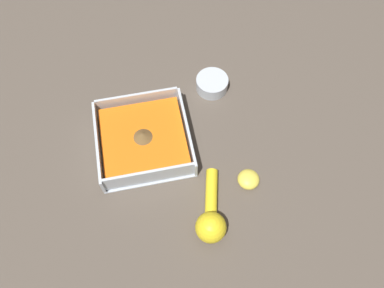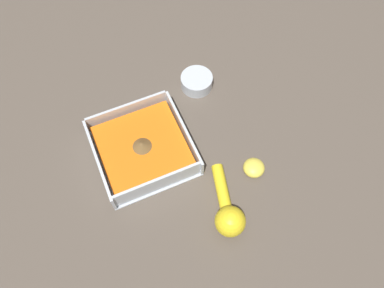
{
  "view_description": "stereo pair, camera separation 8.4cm",
  "coord_description": "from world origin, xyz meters",
  "px_view_note": "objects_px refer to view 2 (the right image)",
  "views": [
    {
      "loc": [
        -0.42,
        0.02,
        0.77
      ],
      "look_at": [
        -0.03,
        -0.06,
        0.03
      ],
      "focal_mm": 35.0,
      "sensor_mm": 36.0,
      "label": 1
    },
    {
      "loc": [
        -0.4,
        0.1,
        0.77
      ],
      "look_at": [
        -0.03,
        -0.06,
        0.03
      ],
      "focal_mm": 35.0,
      "sensor_mm": 36.0,
      "label": 2
    }
  ],
  "objects_px": {
    "square_dish": "(142,148)",
    "lemon_squeezer": "(228,214)",
    "spice_bowl": "(197,82)",
    "lemon_half": "(254,168)"
  },
  "relations": [
    {
      "from": "square_dish",
      "to": "lemon_squeezer",
      "type": "xyz_separation_m",
      "value": [
        -0.22,
        -0.11,
        0.01
      ]
    },
    {
      "from": "lemon_squeezer",
      "to": "lemon_half",
      "type": "distance_m",
      "value": 0.13
    },
    {
      "from": "square_dish",
      "to": "lemon_half",
      "type": "xyz_separation_m",
      "value": [
        -0.14,
        -0.21,
        -0.01
      ]
    },
    {
      "from": "square_dish",
      "to": "spice_bowl",
      "type": "xyz_separation_m",
      "value": [
        0.12,
        -0.19,
        -0.0
      ]
    },
    {
      "from": "spice_bowl",
      "to": "lemon_squeezer",
      "type": "bearing_deg",
      "value": 166.64
    },
    {
      "from": "square_dish",
      "to": "lemon_squeezer",
      "type": "relative_size",
      "value": 1.27
    },
    {
      "from": "spice_bowl",
      "to": "lemon_squeezer",
      "type": "xyz_separation_m",
      "value": [
        -0.34,
        0.08,
        0.01
      ]
    },
    {
      "from": "square_dish",
      "to": "lemon_squeezer",
      "type": "distance_m",
      "value": 0.24
    },
    {
      "from": "square_dish",
      "to": "spice_bowl",
      "type": "height_order",
      "value": "square_dish"
    },
    {
      "from": "spice_bowl",
      "to": "lemon_half",
      "type": "distance_m",
      "value": 0.27
    }
  ]
}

